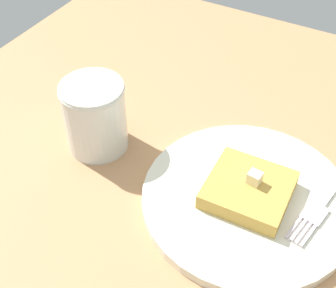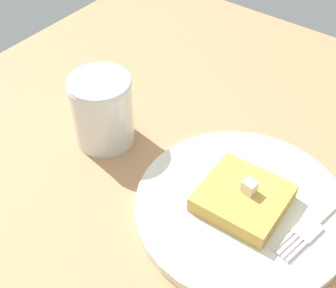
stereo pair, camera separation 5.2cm
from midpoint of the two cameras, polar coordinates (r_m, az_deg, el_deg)
plate at (r=52.03cm, az=11.81°, el=-7.67°), size 23.17×23.17×1.23cm
toast_slice_center at (r=50.88cm, az=12.05°, el=-6.62°), size 8.68×9.05×1.93cm
butter_pat_primary at (r=49.84cm, az=12.88°, el=-5.25°), size 1.42×1.54×1.41cm
fork at (r=52.60cm, az=20.90°, el=-8.48°), size 16.00×4.30×0.36cm
syrup_jar at (r=56.97cm, az=-5.40°, el=3.66°), size 7.66×7.66×8.97cm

